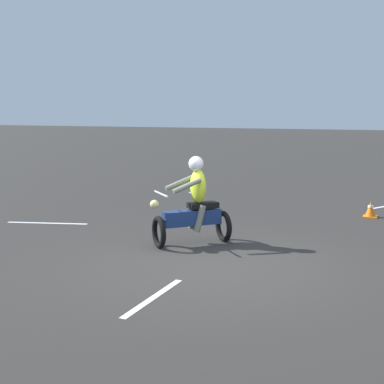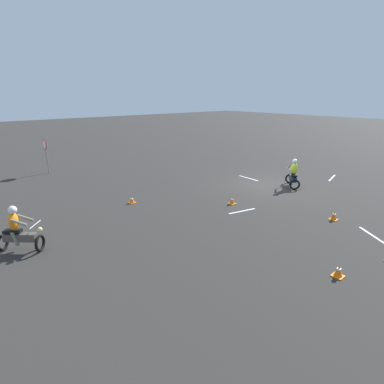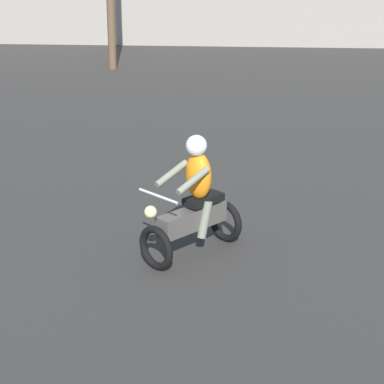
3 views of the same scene
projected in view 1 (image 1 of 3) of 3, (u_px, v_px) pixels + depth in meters
The scene contains 6 objects.
ground_plane at pixel (215, 266), 8.64m from camera, with size 120.00×120.00×0.00m, color #2D2B28.
motorcycle_rider_foreground at pixel (194, 207), 9.88m from camera, with size 1.40×1.43×1.66m.
traffic_cone_mid_center at pixel (371, 210), 12.49m from camera, with size 0.32×0.32×0.38m.
lane_stripe_e at pixel (153, 297), 7.18m from camera, with size 0.10×1.61×0.01m, color silver.
lane_stripe_sw at pixel (196, 195), 15.70m from camera, with size 0.10×1.22×0.01m, color silver.
lane_stripe_s at pixel (47, 223), 11.86m from camera, with size 0.10×1.82×0.01m, color silver.
Camera 1 is at (7.93, 2.64, 2.51)m, focal length 50.00 mm.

